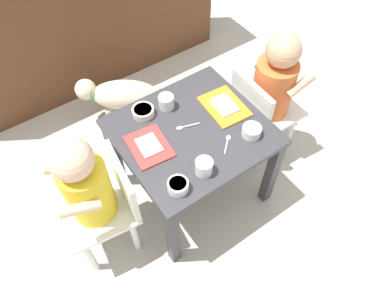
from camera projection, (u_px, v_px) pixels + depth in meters
The scene contains 15 objects.
ground_plane at pixel (192, 188), 1.85m from camera, with size 7.00×7.00×0.00m, color #B2ADA3.
kitchen_cabinet_back at pixel (79, 7), 2.00m from camera, with size 1.61×0.31×0.92m, color #56331E.
dining_table at pixel (192, 142), 1.54m from camera, with size 0.60×0.55×0.46m.
seated_child_left at pixel (90, 188), 1.33m from camera, with size 0.31×0.31×0.71m.
seated_child_right at pixel (272, 86), 1.66m from camera, with size 0.29×0.29×0.71m.
dog at pixel (120, 95), 1.98m from camera, with size 0.43×0.35×0.28m.
food_tray_left at pixel (149, 146), 1.42m from camera, with size 0.16×0.20×0.02m.
food_tray_right at pixel (224, 106), 1.55m from camera, with size 0.17×0.22×0.02m.
water_cup_left at pixel (204, 167), 1.34m from camera, with size 0.07×0.07×0.06m.
water_cup_right at pixel (166, 103), 1.54m from camera, with size 0.07×0.07×0.06m.
veggie_bowl_near at pixel (178, 186), 1.30m from camera, with size 0.08×0.08×0.04m.
veggie_bowl_far at pixel (143, 111), 1.52m from camera, with size 0.09×0.09×0.03m.
cereal_bowl_left_side at pixel (252, 131), 1.45m from camera, with size 0.08×0.08×0.04m.
spoon_by_left_tray at pixel (227, 142), 1.44m from camera, with size 0.08×0.08×0.01m.
spoon_by_right_tray at pixel (185, 127), 1.49m from camera, with size 0.10×0.04×0.01m.
Camera 1 is at (-0.55, -0.78, 1.60)m, focal length 33.95 mm.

